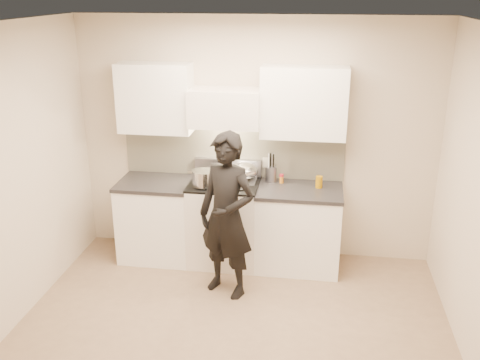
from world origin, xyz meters
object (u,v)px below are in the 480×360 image
Objects in this scene: stove at (224,222)px; counter_right at (298,227)px; wok at (244,171)px; person at (227,216)px; utensil_crock at (271,173)px.

counter_right is (0.83, 0.00, -0.01)m from stove.
wok is at bearing 32.04° from stove.
stove is 1.04× the size of counter_right.
person is (0.15, -0.66, 0.37)m from stove.
counter_right is 2.83× the size of utensil_crock.
wok is at bearing -169.19° from utensil_crock.
stove reaches higher than counter_right.
wok is at bearing 110.76° from person.
counter_right is 0.68m from utensil_crock.
stove is at bearing -147.96° from wok.
utensil_crock is at bearing 20.05° from stove.
utensil_crock is 0.19× the size of person.
utensil_crock is (-0.33, 0.18, 0.56)m from counter_right.
stove is at bearing -159.95° from utensil_crock.
stove is at bearing -180.00° from counter_right.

